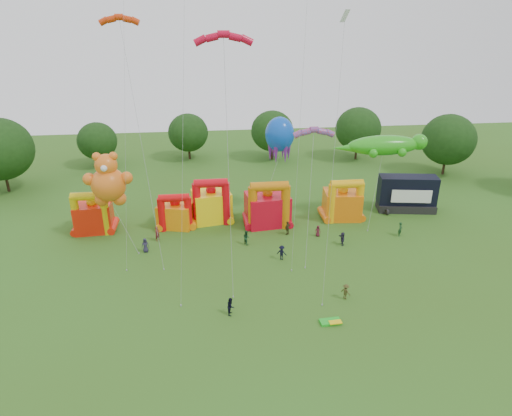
{
  "coord_description": "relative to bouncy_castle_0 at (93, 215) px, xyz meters",
  "views": [
    {
      "loc": [
        -4.93,
        -30.46,
        27.46
      ],
      "look_at": [
        0.56,
        18.0,
        6.06
      ],
      "focal_mm": 32.0,
      "sensor_mm": 36.0,
      "label": 1
    }
  ],
  "objects": [
    {
      "name": "bouncy_castle_4",
      "position": [
        34.07,
        0.26,
        0.06
      ],
      "size": [
        5.39,
        4.48,
        6.22
      ],
      "color": "orange",
      "rests_on": "ground"
    },
    {
      "name": "spectator_7",
      "position": [
        40.08,
        -6.01,
        -1.33
      ],
      "size": [
        0.77,
        0.85,
        1.94
      ],
      "primitive_type": "imported",
      "rotation": [
        0.0,
        0.0,
        1.01
      ],
      "color": "#183D1D",
      "rests_on": "ground"
    },
    {
      "name": "diamond_kites",
      "position": [
        18.38,
        -12.34,
        13.05
      ],
      "size": [
        23.17,
        15.6,
        37.94
      ],
      "color": "red",
      "rests_on": "ground"
    },
    {
      "name": "spectator_6",
      "position": [
        29.35,
        -4.91,
        -1.54
      ],
      "size": [
        0.88,
        0.75,
        1.52
      ],
      "primitive_type": "imported",
      "rotation": [
        0.0,
        0.0,
        5.85
      ],
      "color": "#511722",
      "rests_on": "ground"
    },
    {
      "name": "spectator_5",
      "position": [
        31.85,
        -7.58,
        -1.43
      ],
      "size": [
        0.58,
        1.64,
        1.74
      ],
      "primitive_type": "imported",
      "rotation": [
        0.0,
        0.0,
        4.76
      ],
      "color": "#252036",
      "rests_on": "ground"
    },
    {
      "name": "spectator_1",
      "position": [
        8.59,
        -3.79,
        -1.34
      ],
      "size": [
        0.81,
        0.83,
        1.93
      ],
      "primitive_type": "imported",
      "rotation": [
        0.0,
        0.0,
        0.84
      ],
      "color": "maroon",
      "rests_on": "ground"
    },
    {
      "name": "bouncy_castle_1",
      "position": [
        10.8,
        0.12,
        -0.31
      ],
      "size": [
        5.25,
        4.6,
        5.19
      ],
      "color": "orange",
      "rests_on": "ground"
    },
    {
      "name": "ground",
      "position": [
        20.22,
        -26.57,
        -2.3
      ],
      "size": [
        160.0,
        160.0,
        0.0
      ],
      "primitive_type": "plane",
      "color": "#365818",
      "rests_on": "ground"
    },
    {
      "name": "gecko_kite",
      "position": [
        38.41,
        -0.84,
        4.98
      ],
      "size": [
        13.19,
        6.95,
        11.98
      ],
      "color": "#27A117",
      "rests_on": "ground"
    },
    {
      "name": "folded_kite_bundle",
      "position": [
        26.36,
        -22.73,
        -2.16
      ],
      "size": [
        2.06,
        1.21,
        0.31
      ],
      "color": "green",
      "rests_on": "ground"
    },
    {
      "name": "parafoil_kites",
      "position": [
        10.36,
        -7.22,
        10.64
      ],
      "size": [
        25.02,
        16.02,
        27.6
      ],
      "color": "red",
      "rests_on": "ground"
    },
    {
      "name": "bouncy_castle_3",
      "position": [
        23.3,
        -0.54,
        0.25
      ],
      "size": [
        6.16,
        5.18,
        6.74
      ],
      "color": "red",
      "rests_on": "ground"
    },
    {
      "name": "bouncy_castle_0",
      "position": [
        0.0,
        0.0,
        0.0
      ],
      "size": [
        4.96,
        4.08,
        6.03
      ],
      "color": "red",
      "rests_on": "ground"
    },
    {
      "name": "stage_trailer",
      "position": [
        44.26,
        2.05,
        0.24
      ],
      "size": [
        8.63,
        4.39,
        5.27
      ],
      "color": "black",
      "rests_on": "ground"
    },
    {
      "name": "teddy_bear_kite",
      "position": [
        3.9,
        -3.84,
        3.52
      ],
      "size": [
        6.43,
        6.25,
        11.87
      ],
      "color": "orange",
      "rests_on": "ground"
    },
    {
      "name": "spectator_0",
      "position": [
        7.37,
        -6.67,
        -1.38
      ],
      "size": [
        0.94,
        0.65,
        1.84
      ],
      "primitive_type": "imported",
      "rotation": [
        0.0,
        0.0,
        0.07
      ],
      "color": "#28243D",
      "rests_on": "ground"
    },
    {
      "name": "tree_ring",
      "position": [
        19.04,
        -25.95,
        3.96
      ],
      "size": [
        123.21,
        125.31,
        12.07
      ],
      "color": "#352314",
      "rests_on": "ground"
    },
    {
      "name": "spectator_4",
      "position": [
        25.5,
        -3.97,
        -1.34
      ],
      "size": [
        1.16,
        1.09,
        1.92
      ],
      "primitive_type": "imported",
      "rotation": [
        0.0,
        0.0,
        3.85
      ],
      "color": "#3C3018",
      "rests_on": "ground"
    },
    {
      "name": "spectator_8",
      "position": [
        16.99,
        -20.24,
        -1.39
      ],
      "size": [
        0.83,
        0.99,
        1.82
      ],
      "primitive_type": "imported",
      "rotation": [
        0.0,
        0.0,
        1.4
      ],
      "color": "black",
      "rests_on": "ground"
    },
    {
      "name": "bouncy_castle_2",
      "position": [
        15.69,
        1.45,
        0.23
      ],
      "size": [
        5.74,
        4.93,
        6.67
      ],
      "color": "yellow",
      "rests_on": "ground"
    },
    {
      "name": "spectator_3",
      "position": [
        23.65,
        -10.34,
        -1.39
      ],
      "size": [
        1.36,
        1.15,
        1.83
      ],
      "primitive_type": "imported",
      "rotation": [
        0.0,
        0.0,
        2.66
      ],
      "color": "black",
      "rests_on": "ground"
    },
    {
      "name": "spectator_2",
      "position": [
        19.83,
        -6.02,
        -1.38
      ],
      "size": [
        1.08,
        1.14,
        1.85
      ],
      "primitive_type": "imported",
      "rotation": [
        0.0,
        0.0,
        2.16
      ],
      "color": "#1C4725",
      "rests_on": "ground"
    },
    {
      "name": "spectator_9",
      "position": [
        28.87,
        -18.98,
        -1.46
      ],
      "size": [
        1.16,
        1.24,
        1.68
      ],
      "primitive_type": "imported",
      "rotation": [
        0.0,
        0.0,
        2.23
      ],
      "color": "#3F3B19",
      "rests_on": "ground"
    },
    {
      "name": "octopus_kite",
      "position": [
        24.0,
        1.8,
        3.66
      ],
      "size": [
        6.38,
        9.11,
        13.93
      ],
      "color": "blue",
      "rests_on": "ground"
    }
  ]
}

